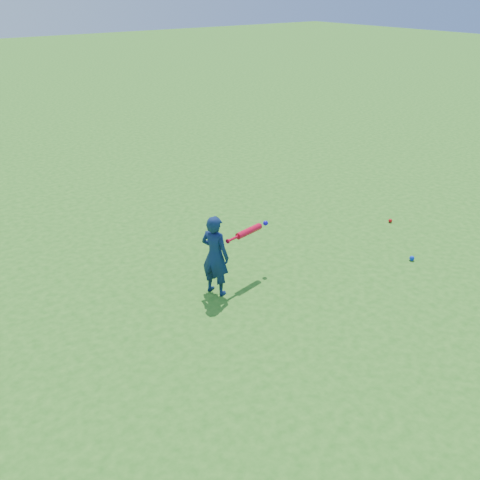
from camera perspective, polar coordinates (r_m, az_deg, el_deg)
The scene contains 5 objects.
ground at distance 7.36m, azimuth -0.88°, elevation -5.96°, with size 80.00×80.00×0.00m, color #29701A.
child at distance 7.16m, azimuth -2.67°, elevation -1.66°, with size 0.42×0.27×1.15m, color #10214B.
ground_ball_red at distance 9.90m, azimuth 15.74°, elevation 2.00°, with size 0.07×0.07×0.07m, color red.
ground_ball_blue at distance 8.64m, azimuth 17.86°, elevation -1.87°, with size 0.08×0.08×0.08m, color #0B31C9.
bat_swing at distance 7.49m, azimuth 1.11°, elevation 1.03°, with size 0.84×0.23×0.10m.
Camera 1 is at (-3.64, -5.08, 3.88)m, focal length 40.00 mm.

